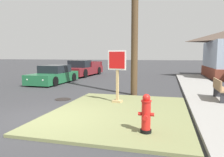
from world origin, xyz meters
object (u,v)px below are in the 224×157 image
Objects in this scene: parked_sedan_green at (54,75)px; utility_pole at (135,0)px; stop_sign at (117,77)px; manhole_cover at (63,99)px; pickup_truck_maroon at (83,69)px; street_bench at (220,89)px; fire_hydrant at (146,114)px.

utility_pole is at bearing -26.93° from parked_sedan_green.
parked_sedan_green is at bearing 137.89° from stop_sign.
parked_sedan_green reaches higher than manhole_cover.
pickup_truck_maroon is 13.59m from street_bench.
fire_hydrant is at bearing -49.04° from parked_sedan_green.
pickup_truck_maroon is at bearing 90.59° from parked_sedan_green.
utility_pole reaches higher than pickup_truck_maroon.
street_bench is at bearing -21.54° from parked_sedan_green.
utility_pole reaches higher than street_bench.
utility_pole is at bearing 101.90° from fire_hydrant.
stop_sign is at bearing -99.27° from utility_pole.
parked_sedan_green is at bearing 158.46° from street_bench.
street_bench reaches higher than manhole_cover.
fire_hydrant is 0.46× the size of stop_sign.
utility_pole reaches higher than manhole_cover.
stop_sign is 1.32× the size of street_bench.
stop_sign reaches higher than pickup_truck_maroon.
manhole_cover is at bearing -56.66° from parked_sedan_green.
stop_sign reaches higher than street_bench.
parked_sedan_green is 0.77× the size of pickup_truck_maroon.
stop_sign reaches higher than manhole_cover.
manhole_cover is 10.94m from pickup_truck_maroon.
utility_pole is (0.35, 2.12, 3.41)m from stop_sign.
parked_sedan_green is 5.45m from pickup_truck_maroon.
stop_sign is 2.95× the size of manhole_cover.
manhole_cover is at bearing 139.61° from fire_hydrant.
fire_hydrant is at bearing -62.10° from pickup_truck_maroon.
fire_hydrant is at bearing -65.02° from stop_sign.
parked_sedan_green is 7.95m from utility_pole.
stop_sign is 12.20m from pickup_truck_maroon.
pickup_truck_maroon is (-7.30, 13.80, 0.09)m from fire_hydrant.
street_bench is at bearing 9.32° from manhole_cover.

